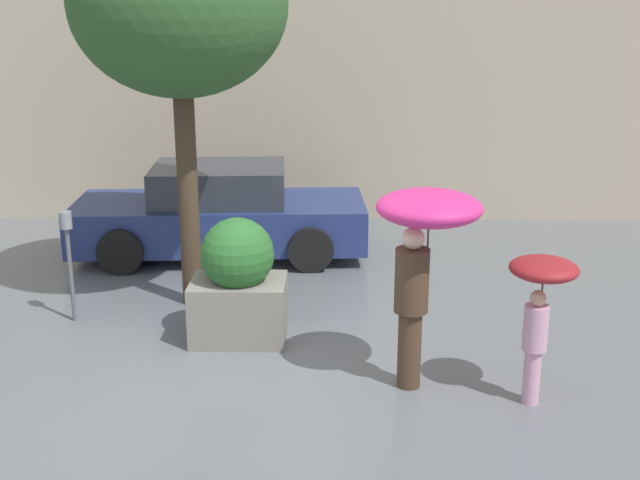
# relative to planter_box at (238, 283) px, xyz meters

# --- Properties ---
(ground_plane) EXTENTS (40.00, 40.00, 0.00)m
(ground_plane) POSITION_rel_planter_box_xyz_m (0.01, -1.23, -0.67)
(ground_plane) COLOR slate
(building_facade) EXTENTS (18.00, 0.30, 6.00)m
(building_facade) POSITION_rel_planter_box_xyz_m (0.01, 5.27, 2.33)
(building_facade) COLOR #B7A88E
(building_facade) RESTS_ON ground
(planter_box) EXTENTS (1.05, 0.81, 1.40)m
(planter_box) POSITION_rel_planter_box_xyz_m (0.00, 0.00, 0.00)
(planter_box) COLOR gray
(planter_box) RESTS_ON ground
(person_adult) EXTENTS (1.00, 1.00, 1.97)m
(person_adult) POSITION_rel_planter_box_xyz_m (1.90, -1.10, 0.89)
(person_adult) COLOR #473323
(person_adult) RESTS_ON ground
(person_child) EXTENTS (0.63, 0.63, 1.41)m
(person_child) POSITION_rel_planter_box_xyz_m (2.96, -1.40, 0.42)
(person_child) COLOR #D199B7
(person_child) RESTS_ON ground
(parked_car_near) EXTENTS (4.33, 2.06, 1.35)m
(parked_car_near) POSITION_rel_planter_box_xyz_m (-0.63, 3.11, -0.05)
(parked_car_near) COLOR navy
(parked_car_near) RESTS_ON ground
(street_tree) EXTENTS (2.49, 2.49, 4.68)m
(street_tree) POSITION_rel_planter_box_xyz_m (-0.71, 1.10, 2.92)
(street_tree) COLOR #423323
(street_tree) RESTS_ON ground
(parking_meter) EXTENTS (0.14, 0.14, 1.34)m
(parking_meter) POSITION_rel_planter_box_xyz_m (-2.02, 0.48, 0.29)
(parking_meter) COLOR #595B60
(parking_meter) RESTS_ON ground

